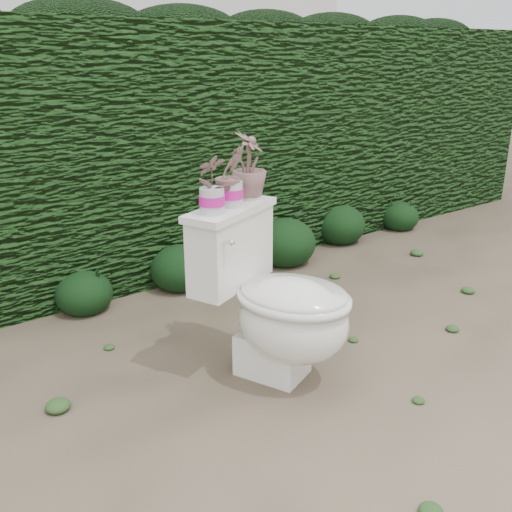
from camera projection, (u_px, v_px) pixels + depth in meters
ground at (242, 366)px, 2.73m from camera, size 60.00×60.00×0.00m
hedge at (98, 153)px, 3.67m from camera, size 8.00×1.00×1.60m
toilet at (277, 305)px, 2.54m from camera, size 0.68×0.80×0.78m
potted_plant_left at (212, 186)px, 2.36m from camera, size 0.13×0.09×0.24m
potted_plant_center at (231, 178)px, 2.48m from camera, size 0.15×0.12×0.26m
potted_plant_right at (249, 168)px, 2.60m from camera, size 0.23×0.23×0.29m
liriope_clump_3 at (84, 289)px, 3.28m from camera, size 0.33×0.33×0.26m
liriope_clump_4 at (180, 264)px, 3.60m from camera, size 0.38×0.38×0.31m
liriope_clump_5 at (285, 239)px, 4.01m from camera, size 0.44×0.44×0.35m
liriope_clump_6 at (339, 221)px, 4.48m from camera, size 0.41×0.41×0.32m
liriope_clump_7 at (400, 213)px, 4.81m from camera, size 0.32×0.32×0.26m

